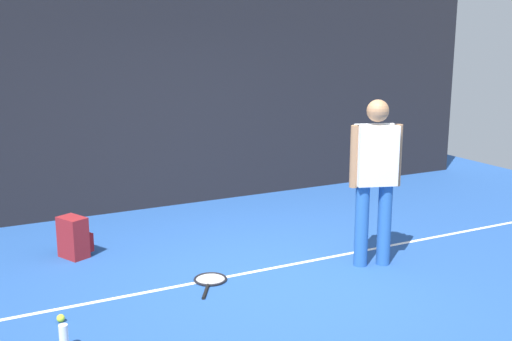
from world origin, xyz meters
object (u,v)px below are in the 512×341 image
at_px(backpack, 74,238).
at_px(tennis_ball_near_player, 61,318).
at_px(tennis_player, 375,173).
at_px(water_bottle, 64,337).
at_px(tennis_racket, 210,280).

height_order(backpack, tennis_ball_near_player, backpack).
xyz_separation_m(tennis_player, water_bottle, (-3.15, -0.38, -0.87)).
distance_m(tennis_player, tennis_ball_near_player, 3.23).
relative_size(tennis_player, tennis_ball_near_player, 25.76).
relative_size(tennis_player, backpack, 3.86).
bearing_deg(water_bottle, tennis_player, 6.82).
height_order(tennis_player, tennis_ball_near_player, tennis_player).
bearing_deg(backpack, tennis_racket, -166.85).
distance_m(tennis_ball_near_player, water_bottle, 0.50).
bearing_deg(tennis_player, water_bottle, 25.40).
bearing_deg(tennis_racket, water_bottle, 146.54).
distance_m(tennis_player, tennis_racket, 1.94).
height_order(tennis_racket, backpack, backpack).
bearing_deg(water_bottle, tennis_racket, 25.61).
relative_size(tennis_racket, backpack, 1.40).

